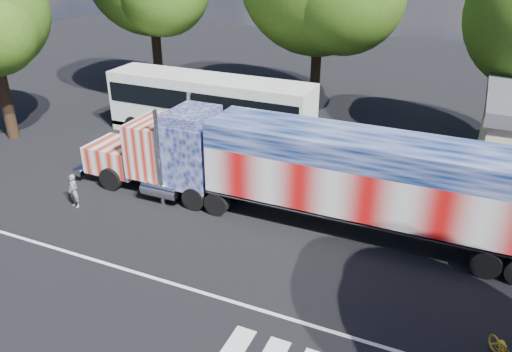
% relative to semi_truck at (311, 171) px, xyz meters
% --- Properties ---
extents(ground, '(100.00, 100.00, 0.00)m').
position_rel_semi_truck_xyz_m(ground, '(-2.42, -3.38, -2.43)').
color(ground, black).
extents(lane_markings, '(30.00, 2.67, 0.01)m').
position_rel_semi_truck_xyz_m(lane_markings, '(-0.71, -7.15, -2.42)').
color(lane_markings, silver).
rests_on(lane_markings, ground).
extents(semi_truck, '(22.13, 3.50, 4.72)m').
position_rel_semi_truck_xyz_m(semi_truck, '(0.00, 0.00, 0.00)').
color(semi_truck, black).
rests_on(semi_truck, ground).
extents(coach_bus, '(13.17, 3.07, 3.83)m').
position_rel_semi_truck_xyz_m(coach_bus, '(-8.96, 7.25, -0.44)').
color(coach_bus, white).
rests_on(coach_bus, ground).
extents(woman, '(0.67, 0.51, 1.65)m').
position_rel_semi_truck_xyz_m(woman, '(-10.47, -3.28, -1.61)').
color(woman, slate).
rests_on(woman, ground).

